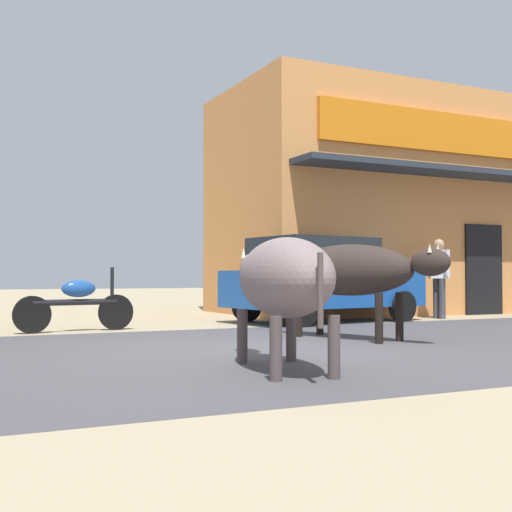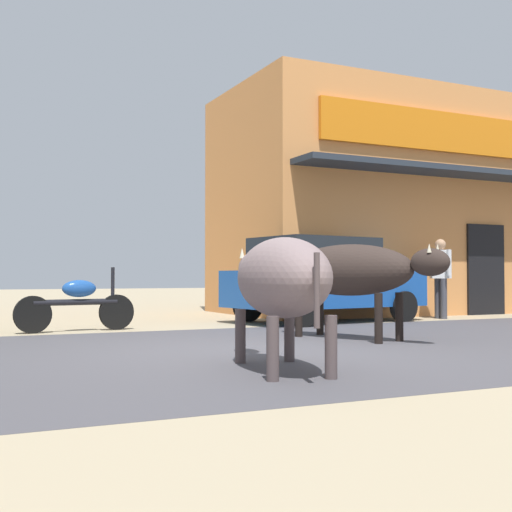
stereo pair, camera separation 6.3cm
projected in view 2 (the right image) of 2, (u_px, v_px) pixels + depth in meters
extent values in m
plane|color=tan|center=(247.00, 351.00, 8.07)|extent=(80.00, 80.00, 0.00)
cube|color=#47454A|center=(247.00, 351.00, 8.07)|extent=(72.00, 6.57, 0.00)
cube|color=#CF8548|center=(388.00, 207.00, 17.16)|extent=(8.31, 4.29, 5.33)
cube|color=orange|center=(446.00, 132.00, 15.22)|extent=(6.65, 0.10, 0.90)
cube|color=#262D38|center=(459.00, 172.00, 14.84)|extent=(7.98, 0.90, 0.12)
cube|color=black|center=(486.00, 269.00, 15.66)|extent=(1.10, 0.06, 2.10)
cube|color=#184A9E|center=(326.00, 289.00, 13.26)|extent=(4.07, 2.33, 0.70)
cube|color=#1E2328|center=(314.00, 254.00, 13.12)|extent=(2.33, 1.93, 0.64)
cylinder|color=black|center=(343.00, 303.00, 14.69)|extent=(0.62, 0.27, 0.60)
cylinder|color=black|center=(404.00, 306.00, 13.21)|extent=(0.62, 0.27, 0.60)
cylinder|color=black|center=(248.00, 306.00, 13.29)|extent=(0.62, 0.27, 0.60)
cylinder|color=black|center=(303.00, 310.00, 11.82)|extent=(0.62, 0.27, 0.60)
cylinder|color=black|center=(116.00, 312.00, 11.23)|extent=(0.59, 0.15, 0.59)
cylinder|color=black|center=(33.00, 315.00, 10.51)|extent=(0.59, 0.15, 0.59)
cylinder|color=black|center=(76.00, 302.00, 10.88)|extent=(1.37, 0.26, 0.10)
ellipsoid|color=#1E4C99|center=(79.00, 289.00, 10.91)|extent=(0.58, 0.30, 0.28)
cylinder|color=black|center=(113.00, 285.00, 11.21)|extent=(0.06, 0.06, 0.60)
ellipsoid|color=slate|center=(282.00, 278.00, 6.42)|extent=(1.11, 2.02, 0.77)
ellipsoid|color=slate|center=(252.00, 269.00, 7.59)|extent=(0.38, 0.60, 0.36)
cone|color=beige|center=(242.00, 253.00, 7.62)|extent=(0.06, 0.06, 0.12)
cone|color=beige|center=(259.00, 253.00, 7.67)|extent=(0.06, 0.06, 0.12)
cylinder|color=#4A3E3E|center=(240.00, 336.00, 6.94)|extent=(0.11, 0.11, 0.56)
cylinder|color=#4A3E3E|center=(289.00, 335.00, 7.07)|extent=(0.11, 0.11, 0.56)
cylinder|color=#4A3E3E|center=(273.00, 349.00, 5.74)|extent=(0.11, 0.11, 0.56)
cylinder|color=#4A3E3E|center=(331.00, 347.00, 5.87)|extent=(0.11, 0.11, 0.56)
cylinder|color=#4A3E3E|center=(317.00, 290.00, 5.45)|extent=(0.05, 0.05, 0.61)
ellipsoid|color=#2F2520|center=(347.00, 270.00, 9.61)|extent=(1.35, 2.30, 0.73)
ellipsoid|color=#2F2520|center=(430.00, 262.00, 8.64)|extent=(0.44, 0.62, 0.36)
cone|color=beige|center=(438.00, 248.00, 8.68)|extent=(0.06, 0.06, 0.12)
cone|color=beige|center=(429.00, 248.00, 8.54)|extent=(0.06, 0.06, 0.12)
cylinder|color=black|center=(399.00, 317.00, 9.25)|extent=(0.11, 0.11, 0.67)
cylinder|color=black|center=(379.00, 318.00, 8.91)|extent=(0.11, 0.11, 0.67)
cylinder|color=black|center=(320.00, 313.00, 10.27)|extent=(0.11, 0.11, 0.67)
cylinder|color=black|center=(299.00, 314.00, 9.94)|extent=(0.11, 0.11, 0.67)
cylinder|color=black|center=(288.00, 277.00, 10.43)|extent=(0.05, 0.05, 0.59)
cylinder|color=#3F3F47|center=(438.00, 298.00, 14.23)|extent=(0.14, 0.14, 0.85)
cylinder|color=#3F3F47|center=(444.00, 299.00, 14.07)|extent=(0.14, 0.14, 0.85)
cube|color=silver|center=(440.00, 264.00, 14.17)|extent=(0.48, 0.42, 0.60)
sphere|color=tan|center=(440.00, 245.00, 14.18)|extent=(0.23, 0.23, 0.23)
cylinder|color=silver|center=(432.00, 263.00, 14.40)|extent=(0.09, 0.09, 0.54)
cylinder|color=silver|center=(449.00, 263.00, 13.93)|extent=(0.09, 0.09, 0.54)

